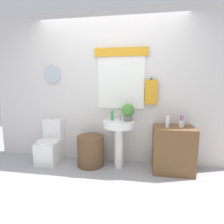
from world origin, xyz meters
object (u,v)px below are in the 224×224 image
Objects in this scene: wooden_cabinet at (173,149)px; lotion_bottle at (168,122)px; laundry_hamper at (91,151)px; toilet at (51,146)px; toothbrush_cup at (182,124)px; soap_bottle at (112,116)px; potted_plant at (128,111)px; pedestal_sink at (119,133)px.

lotion_bottle is (-0.11, -0.04, 0.46)m from wooden_cabinet.
laundry_hamper is 1.37m from lotion_bottle.
toilet is 2.07m from lotion_bottle.
laundry_hamper is at bearing -179.21° from toothbrush_cup.
lotion_bottle is (2.00, -0.08, 0.53)m from toilet.
soap_bottle is at bearing 0.68° from toilet.
potted_plant reaches higher than wooden_cabinet.
laundry_hamper is at bearing 180.00° from pedestal_sink.
toilet is 4.81× the size of soap_bottle.
wooden_cabinet is 4.55× the size of soap_bottle.
toothbrush_cup reaches higher than lotion_bottle.
laundry_hamper is (0.75, -0.04, -0.03)m from toilet.
soap_bottle is at bearing 178.45° from toothbrush_cup.
pedestal_sink is 1.09× the size of wooden_cabinet.
toothbrush_cup is (2.22, -0.02, 0.49)m from toilet.
toothbrush_cup reaches higher than laundry_hamper.
lotion_bottle reaches higher than laundry_hamper.
toilet is at bearing 178.31° from pedestal_sink.
toilet is 2.74× the size of potted_plant.
toilet is 0.75m from laundry_hamper.
pedestal_sink is 0.30m from soap_bottle.
lotion_bottle is 0.97× the size of toothbrush_cup.
toilet is 4.18× the size of toothbrush_cup.
soap_bottle is at bearing 174.16° from lotion_bottle.
soap_bottle is (-0.12, 0.05, 0.27)m from pedestal_sink.
pedestal_sink is 2.82× the size of potted_plant.
potted_plant reaches higher than toilet.
toothbrush_cup is at bearing 10.46° from wooden_cabinet.
toilet is at bearing -179.03° from potted_plant.
toothbrush_cup is at bearing -1.55° from soap_bottle.
potted_plant is at bearing 177.29° from toothbrush_cup.
pedestal_sink is at bearing -156.80° from potted_plant.
lotion_bottle is at bearing -9.17° from potted_plant.
wooden_cabinet is at bearing 0.00° from pedestal_sink.
lotion_bottle reaches higher than pedestal_sink.
toothbrush_cup is at bearing 0.79° from laundry_hamper.
pedestal_sink is 1.00m from toothbrush_cup.
soap_bottle is 0.57× the size of potted_plant.
wooden_cabinet is (1.36, 0.00, 0.11)m from laundry_hamper.
laundry_hamper is 0.94m from potted_plant.
toilet is 1.26m from soap_bottle.
lotion_bottle is (1.25, -0.04, 0.56)m from laundry_hamper.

